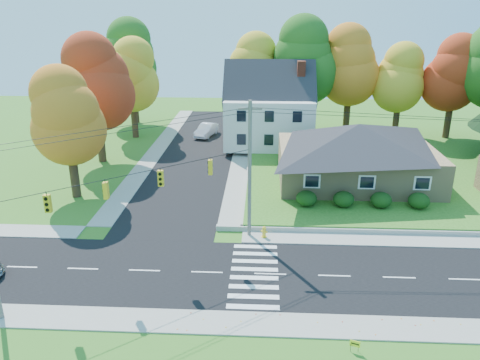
{
  "coord_description": "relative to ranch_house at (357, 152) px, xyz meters",
  "views": [
    {
      "loc": [
        -0.58,
        -25.52,
        15.81
      ],
      "look_at": [
        -2.32,
        8.0,
        3.3
      ],
      "focal_mm": 35.0,
      "sensor_mm": 36.0,
      "label": 1
    }
  ],
  "objects": [
    {
      "name": "tree_lot_4",
      "position": [
        14.0,
        16.0,
        5.04
      ],
      "size": [
        6.72,
        6.72,
        12.51
      ],
      "color": "#3F2A19",
      "rests_on": "lawn"
    },
    {
      "name": "hedge_row",
      "position": [
        -0.5,
        -6.2,
        -2.13
      ],
      "size": [
        10.7,
        1.7,
        1.27
      ],
      "color": "#163A10",
      "rests_on": "lawn"
    },
    {
      "name": "colonial_house",
      "position": [
        -7.96,
        12.0,
        1.32
      ],
      "size": [
        10.4,
        8.4,
        9.6
      ],
      "color": "silver",
      "rests_on": "lawn"
    },
    {
      "name": "tree_west_2",
      "position": [
        -25.0,
        16.0,
        4.54
      ],
      "size": [
        6.72,
        6.72,
        12.51
      ],
      "color": "#3F2A19",
      "rests_on": "ground"
    },
    {
      "name": "ranch_house",
      "position": [
        0.0,
        0.0,
        0.0
      ],
      "size": [
        14.6,
        10.6,
        5.4
      ],
      "color": "tan",
      "rests_on": "lawn"
    },
    {
      "name": "tree_lot_2",
      "position": [
        2.0,
        18.0,
        5.7
      ],
      "size": [
        7.28,
        7.28,
        13.56
      ],
      "color": "#3F2A19",
      "rests_on": "lawn"
    },
    {
      "name": "road_cross",
      "position": [
        -16.0,
        10.0,
        -3.25
      ],
      "size": [
        8.0,
        44.0,
        0.02
      ],
      "primitive_type": "cube",
      "color": "black",
      "rests_on": "ground"
    },
    {
      "name": "tree_west_1",
      "position": [
        -26.0,
        6.0,
        5.2
      ],
      "size": [
        7.28,
        7.28,
        13.56
      ],
      "color": "#3F2A19",
      "rests_on": "ground"
    },
    {
      "name": "tree_west_3",
      "position": [
        -27.0,
        24.0,
        5.85
      ],
      "size": [
        7.84,
        7.84,
        14.6
      ],
      "color": "#3F2A19",
      "rests_on": "ground"
    },
    {
      "name": "tree_lot_0",
      "position": [
        -10.0,
        18.0,
        5.04
      ],
      "size": [
        6.72,
        6.72,
        12.51
      ],
      "color": "#3F2A19",
      "rests_on": "lawn"
    },
    {
      "name": "lawn",
      "position": [
        5.0,
        5.0,
        -3.02
      ],
      "size": [
        30.0,
        30.0,
        0.5
      ],
      "primitive_type": "cube",
      "color": "#3D7923",
      "rests_on": "ground"
    },
    {
      "name": "fire_hydrant",
      "position": [
        -8.41,
        -11.09,
        -2.83
      ],
      "size": [
        0.52,
        0.41,
        0.92
      ],
      "color": "yellow",
      "rests_on": "ground"
    },
    {
      "name": "yard_sign",
      "position": [
        -3.97,
        -22.81,
        -2.81
      ],
      "size": [
        0.49,
        0.21,
        0.64
      ],
      "color": "black",
      "rests_on": "ground"
    },
    {
      "name": "traffic_infrastructure",
      "position": [
        -8.15,
        -14.65,
        1.88
      ],
      "size": [
        38.1,
        10.66,
        10.0
      ],
      "color": "#666059",
      "rests_on": "ground"
    },
    {
      "name": "tree_lot_1",
      "position": [
        -4.0,
        17.0,
        6.35
      ],
      "size": [
        7.84,
        7.84,
        14.6
      ],
      "color": "#3F2A19",
      "rests_on": "lawn"
    },
    {
      "name": "ground",
      "position": [
        -8.0,
        -16.0,
        -3.27
      ],
      "size": [
        120.0,
        120.0,
        0.0
      ],
      "primitive_type": "plane",
      "color": "#3D7923"
    },
    {
      "name": "tree_west_0",
      "position": [
        -25.0,
        -4.0,
        3.89
      ],
      "size": [
        6.16,
        6.16,
        11.47
      ],
      "color": "#3F2A19",
      "rests_on": "ground"
    },
    {
      "name": "road_main",
      "position": [
        -8.0,
        -16.0,
        -3.26
      ],
      "size": [
        90.0,
        8.0,
        0.02
      ],
      "primitive_type": "cube",
      "color": "black",
      "rests_on": "ground"
    },
    {
      "name": "white_car",
      "position": [
        -15.96,
        16.89,
        -2.45
      ],
      "size": [
        2.83,
        5.08,
        1.58
      ],
      "primitive_type": "imported",
      "rotation": [
        0.0,
        0.0,
        -0.25
      ],
      "color": "silver",
      "rests_on": "road_cross"
    },
    {
      "name": "tree_lot_3",
      "position": [
        8.0,
        17.0,
        4.39
      ],
      "size": [
        6.16,
        6.16,
        11.47
      ],
      "color": "#3F2A19",
      "rests_on": "lawn"
    },
    {
      "name": "sidewalk_south",
      "position": [
        -8.0,
        -21.0,
        -3.23
      ],
      "size": [
        90.0,
        2.0,
        0.08
      ],
      "primitive_type": "cube",
      "color": "#9C9A90",
      "rests_on": "ground"
    },
    {
      "name": "sidewalk_north",
      "position": [
        -8.0,
        -11.0,
        -3.23
      ],
      "size": [
        90.0,
        2.0,
        0.08
      ],
      "primitive_type": "cube",
      "color": "#9C9A90",
      "rests_on": "ground"
    }
  ]
}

